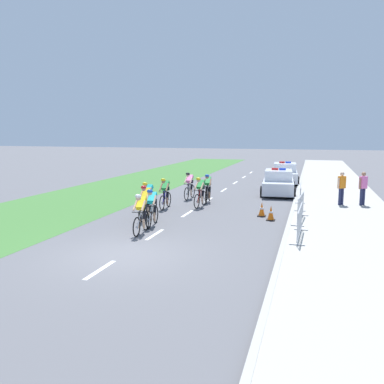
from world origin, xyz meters
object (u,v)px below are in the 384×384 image
(crowd_barrier_front, at_px, (300,222))
(traffic_cone_mid, at_px, (271,213))
(cyclist_third, at_px, (146,202))
(cyclist_sixth, at_px, (200,192))
(cyclist_fifth, at_px, (165,193))
(cyclist_fourth, at_px, (148,198))
(cyclist_seventh, at_px, (208,188))
(police_car_second, at_px, (285,174))
(crowd_barrier_middle, at_px, (301,208))
(spectator_middle, at_px, (342,186))
(cyclist_eighth, at_px, (189,185))
(crowd_barrier_rear, at_px, (300,196))
(police_car_nearest, at_px, (278,183))
(cyclist_lead, at_px, (141,213))
(spectator_closest, at_px, (363,186))
(traffic_cone_near, at_px, (262,210))
(cyclist_second, at_px, (152,207))

(crowd_barrier_front, height_order, traffic_cone_mid, crowd_barrier_front)
(cyclist_third, distance_m, cyclist_sixth, 3.84)
(cyclist_sixth, bearing_deg, cyclist_fifth, -150.25)
(cyclist_fourth, xyz_separation_m, cyclist_seventh, (1.77, 4.04, 0.00))
(cyclist_fourth, height_order, crowd_barrier_front, cyclist_fourth)
(police_car_second, distance_m, crowd_barrier_middle, 13.67)
(crowd_barrier_middle, bearing_deg, police_car_second, 96.51)
(cyclist_fourth, bearing_deg, crowd_barrier_middle, 1.04)
(spectator_middle, bearing_deg, crowd_barrier_middle, -112.96)
(cyclist_eighth, height_order, crowd_barrier_front, cyclist_eighth)
(cyclist_sixth, bearing_deg, crowd_barrier_rear, 8.65)
(police_car_nearest, distance_m, spectator_middle, 4.92)
(cyclist_lead, bearing_deg, spectator_closest, 43.34)
(cyclist_lead, height_order, crowd_barrier_front, cyclist_lead)
(cyclist_eighth, height_order, traffic_cone_mid, cyclist_eighth)
(traffic_cone_mid, bearing_deg, police_car_nearest, 92.46)
(traffic_cone_near, xyz_separation_m, spectator_middle, (3.53, 3.36, 0.77))
(cyclist_second, distance_m, cyclist_sixth, 4.60)
(crowd_barrier_middle, xyz_separation_m, crowd_barrier_rear, (-0.11, 3.11, 0.00))
(cyclist_fourth, distance_m, spectator_closest, 10.65)
(spectator_closest, bearing_deg, crowd_barrier_front, -110.97)
(cyclist_second, distance_m, spectator_closest, 10.86)
(cyclist_seventh, bearing_deg, traffic_cone_near, -42.22)
(cyclist_lead, distance_m, spectator_closest, 11.62)
(cyclist_fifth, distance_m, spectator_middle, 8.79)
(cyclist_fourth, height_order, cyclist_eighth, same)
(cyclist_eighth, xyz_separation_m, crowd_barrier_rear, (6.08, -1.46, -0.14))
(police_car_second, bearing_deg, spectator_closest, -64.07)
(cyclist_sixth, distance_m, police_car_nearest, 6.47)
(traffic_cone_near, height_order, traffic_cone_mid, same)
(crowd_barrier_middle, xyz_separation_m, traffic_cone_mid, (-1.22, 0.24, -0.34))
(cyclist_lead, bearing_deg, crowd_barrier_rear, 49.93)
(cyclist_eighth, relative_size, spectator_closest, 1.03)
(crowd_barrier_front, bearing_deg, cyclist_sixth, 134.25)
(cyclist_eighth, height_order, crowd_barrier_middle, cyclist_eighth)
(cyclist_fifth, bearing_deg, cyclist_fourth, -98.26)
(crowd_barrier_middle, height_order, spectator_middle, spectator_middle)
(cyclist_seventh, xyz_separation_m, cyclist_eighth, (-1.23, 0.65, 0.00))
(spectator_closest, bearing_deg, cyclist_sixth, -164.39)
(crowd_barrier_middle, distance_m, crowd_barrier_rear, 3.11)
(cyclist_fourth, xyz_separation_m, spectator_middle, (8.55, 4.45, 0.30))
(cyclist_lead, height_order, police_car_second, police_car_second)
(cyclist_seventh, xyz_separation_m, crowd_barrier_front, (5.00, -6.67, -0.14))
(spectator_middle, bearing_deg, cyclist_fourth, -152.53)
(police_car_second, distance_m, crowd_barrier_rear, 10.58)
(cyclist_lead, xyz_separation_m, crowd_barrier_front, (5.65, 0.68, -0.14))
(crowd_barrier_front, relative_size, spectator_middle, 1.39)
(police_car_nearest, distance_m, crowd_barrier_front, 10.75)
(traffic_cone_mid, bearing_deg, cyclist_lead, -140.08)
(cyclist_eighth, bearing_deg, crowd_barrier_middle, -36.44)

